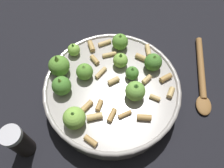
{
  "coord_description": "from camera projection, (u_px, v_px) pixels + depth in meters",
  "views": [
    {
      "loc": [
        0.08,
        -0.23,
        0.49
      ],
      "look_at": [
        0.0,
        0.0,
        0.07
      ],
      "focal_mm": 35.72,
      "sensor_mm": 36.0,
      "label": 1
    }
  ],
  "objects": [
    {
      "name": "wooden_spoon",
      "position": [
        202.0,
        78.0,
        0.56
      ],
      "size": [
        0.07,
        0.23,
        0.02
      ],
      "color": "olive",
      "rests_on": "ground"
    },
    {
      "name": "pepper_shaker",
      "position": [
        19.0,
        142.0,
        0.44
      ],
      "size": [
        0.04,
        0.04,
        0.1
      ],
      "color": "black",
      "rests_on": "ground"
    },
    {
      "name": "cooking_pan",
      "position": [
        111.0,
        90.0,
        0.51
      ],
      "size": [
        0.3,
        0.3,
        0.12
      ],
      "color": "#9E9993",
      "rests_on": "ground"
    },
    {
      "name": "ground_plane",
      "position": [
        112.0,
        98.0,
        0.54
      ],
      "size": [
        2.4,
        2.4,
        0.0
      ],
      "primitive_type": "plane",
      "color": "black"
    }
  ]
}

